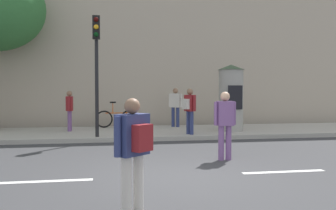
# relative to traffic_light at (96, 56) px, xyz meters

# --- Properties ---
(ground_plane) EXTENTS (80.00, 80.00, 0.00)m
(ground_plane) POSITION_rel_traffic_light_xyz_m (1.55, -5.24, -2.85)
(ground_plane) COLOR #38383A
(sidewalk_curb) EXTENTS (36.00, 4.00, 0.15)m
(sidewalk_curb) POSITION_rel_traffic_light_xyz_m (1.55, 1.76, -2.78)
(sidewalk_curb) COLOR #B2ADA3
(sidewalk_curb) RESTS_ON ground_plane
(lane_markings) EXTENTS (25.80, 0.16, 0.01)m
(lane_markings) POSITION_rel_traffic_light_xyz_m (1.55, -5.24, -2.85)
(lane_markings) COLOR silver
(lane_markings) RESTS_ON ground_plane
(building_backdrop) EXTENTS (36.00, 5.00, 9.37)m
(building_backdrop) POSITION_rel_traffic_light_xyz_m (1.55, 6.76, 1.83)
(building_backdrop) COLOR #B7A893
(building_backdrop) RESTS_ON ground_plane
(traffic_light) EXTENTS (0.24, 0.45, 3.99)m
(traffic_light) POSITION_rel_traffic_light_xyz_m (0.00, 0.00, 0.00)
(traffic_light) COLOR black
(traffic_light) RESTS_ON sidewalk_curb
(poster_column) EXTENTS (1.04, 1.04, 2.55)m
(poster_column) POSITION_rel_traffic_light_xyz_m (5.06, 1.20, -1.41)
(poster_column) COLOR #9E9B93
(poster_column) RESTS_ON sidewalk_curb
(pedestrian_in_red_top) EXTENTS (0.53, 0.53, 1.59)m
(pedestrian_in_red_top) POSITION_rel_traffic_light_xyz_m (0.67, -7.27, -1.90)
(pedestrian_in_red_top) COLOR silver
(pedestrian_in_red_top) RESTS_ON ground_plane
(pedestrian_with_backpack) EXTENTS (0.56, 0.40, 1.67)m
(pedestrian_with_backpack) POSITION_rel_traffic_light_xyz_m (3.15, -3.76, -1.86)
(pedestrian_with_backpack) COLOR #724C84
(pedestrian_with_backpack) RESTS_ON ground_plane
(pedestrian_tallest) EXTENTS (0.24, 0.62, 1.54)m
(pedestrian_tallest) POSITION_rel_traffic_light_xyz_m (-1.08, 2.10, -1.80)
(pedestrian_tallest) COLOR #724C84
(pedestrian_tallest) RESTS_ON sidewalk_curb
(pedestrian_with_bag) EXTENTS (0.53, 0.44, 1.66)m
(pedestrian_with_bag) POSITION_rel_traffic_light_xyz_m (3.22, 3.00, -1.73)
(pedestrian_with_bag) COLOR navy
(pedestrian_with_bag) RESTS_ON sidewalk_curb
(pedestrian_in_light_jacket) EXTENTS (0.48, 0.52, 1.62)m
(pedestrian_in_light_jacket) POSITION_rel_traffic_light_xyz_m (3.21, 0.29, -1.74)
(pedestrian_in_light_jacket) COLOR navy
(pedestrian_in_light_jacket) RESTS_ON sidewalk_curb
(bicycle_leaning) EXTENTS (1.76, 0.30, 1.09)m
(bicycle_leaning) POSITION_rel_traffic_light_xyz_m (0.74, 3.20, -2.31)
(bicycle_leaning) COLOR black
(bicycle_leaning) RESTS_ON sidewalk_curb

